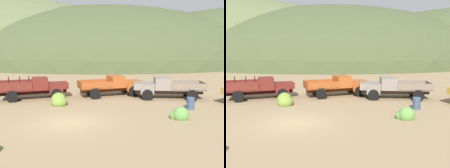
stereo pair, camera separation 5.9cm
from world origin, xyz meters
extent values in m
plane|color=#937A56|center=(0.00, 0.00, 0.00)|extent=(300.00, 300.00, 0.00)
ellipsoid|color=#424C2D|center=(3.33, 69.60, 0.00)|extent=(97.85, 84.46, 34.89)
cube|color=black|center=(-4.08, 7.39, 0.66)|extent=(5.72, 2.57, 0.36)
cube|color=maroon|center=(-2.08, 8.02, 1.11)|extent=(2.20, 2.08, 0.55)
cube|color=#B7B2A8|center=(-1.27, 8.27, 1.09)|extent=(0.41, 1.08, 0.44)
cylinder|color=maroon|center=(-2.02, 7.03, 0.76)|extent=(1.20, 0.53, 1.20)
cylinder|color=maroon|center=(-2.59, 8.86, 0.76)|extent=(1.20, 0.53, 1.20)
cube|color=maroon|center=(-3.57, 7.55, 1.36)|extent=(1.82, 2.16, 1.05)
cube|color=black|center=(-3.00, 7.73, 1.57)|extent=(0.52, 1.52, 0.59)
cube|color=maroon|center=(-5.58, 6.92, 0.90)|extent=(3.33, 2.71, 0.12)
cube|color=maroon|center=(-5.29, 6.00, 1.31)|extent=(2.78, 0.96, 0.70)
cube|color=maroon|center=(-5.87, 7.85, 1.31)|extent=(2.78, 0.96, 0.70)
cube|color=black|center=(-5.70, 5.87, 1.91)|extent=(0.10, 0.10, 0.50)
cube|color=black|center=(-4.87, 6.13, 1.91)|extent=(0.10, 0.10, 0.50)
cube|color=black|center=(-4.19, 6.34, 1.91)|extent=(0.10, 0.10, 0.50)
cylinder|color=black|center=(-2.01, 6.98, 0.48)|extent=(1.00, 0.55, 0.96)
cylinder|color=black|center=(-2.61, 8.91, 0.48)|extent=(1.00, 0.55, 0.96)
cylinder|color=black|center=(-5.51, 5.89, 0.48)|extent=(1.00, 0.55, 0.96)
cylinder|color=black|center=(-6.11, 7.81, 0.48)|extent=(1.00, 0.55, 0.96)
cube|color=#51220D|center=(2.84, 8.53, 0.66)|extent=(5.76, 2.59, 0.36)
cube|color=#A34C1E|center=(4.86, 9.16, 1.11)|extent=(2.22, 2.11, 0.55)
cube|color=#B7B2A8|center=(5.67, 9.41, 1.09)|extent=(0.41, 1.11, 0.44)
cylinder|color=#A34C1E|center=(4.92, 8.15, 0.76)|extent=(1.20, 0.53, 1.20)
cylinder|color=#A34C1E|center=(4.34, 10.02, 0.76)|extent=(1.20, 0.53, 1.20)
cube|color=#A34C1E|center=(3.36, 8.69, 1.36)|extent=(1.83, 2.21, 1.05)
cube|color=black|center=(3.93, 8.87, 1.57)|extent=(0.53, 1.55, 0.59)
cube|color=#97471E|center=(1.34, 8.06, 0.90)|extent=(3.36, 2.75, 0.12)
cube|color=#97471E|center=(1.63, 7.12, 1.23)|extent=(2.80, 0.96, 0.55)
cube|color=#97471E|center=(1.05, 9.00, 1.23)|extent=(2.80, 0.96, 0.55)
cube|color=#97471E|center=(0.01, 7.65, 1.23)|extent=(0.68, 1.92, 0.55)
cylinder|color=black|center=(4.94, 8.10, 0.48)|extent=(1.00, 0.55, 0.96)
cylinder|color=black|center=(4.32, 10.07, 0.48)|extent=(1.00, 0.55, 0.96)
cylinder|color=black|center=(1.42, 7.00, 0.48)|extent=(1.00, 0.55, 0.96)
cylinder|color=black|center=(0.80, 8.97, 0.48)|extent=(1.00, 0.55, 0.96)
cube|color=#3D322D|center=(8.03, 7.19, 0.66)|extent=(6.02, 1.70, 0.36)
cube|color=slate|center=(5.85, 7.44, 1.11)|extent=(2.07, 2.03, 0.55)
cube|color=#B7B2A8|center=(4.98, 7.54, 1.09)|extent=(0.22, 1.26, 0.44)
cylinder|color=slate|center=(6.23, 8.49, 0.76)|extent=(1.21, 0.32, 1.20)
cylinder|color=slate|center=(5.98, 6.34, 0.76)|extent=(1.21, 0.32, 1.20)
cube|color=slate|center=(7.47, 7.26, 1.36)|extent=(1.61, 2.24, 1.05)
cube|color=black|center=(6.85, 7.33, 1.57)|extent=(0.25, 1.78, 0.59)
cube|color=#746354|center=(9.64, 7.01, 0.90)|extent=(3.23, 2.52, 0.12)
cube|color=#746354|center=(9.77, 8.09, 1.23)|extent=(2.99, 0.44, 0.55)
cube|color=#746354|center=(9.52, 5.92, 1.23)|extent=(2.99, 0.44, 0.55)
cube|color=#746354|center=(11.07, 6.84, 1.23)|extent=(0.35, 2.19, 0.55)
cylinder|color=black|center=(6.23, 8.55, 0.48)|extent=(0.99, 0.39, 0.96)
cylinder|color=black|center=(5.97, 6.28, 0.48)|extent=(0.99, 0.39, 0.96)
cylinder|color=black|center=(10.02, 8.11, 0.48)|extent=(0.99, 0.39, 0.96)
cylinder|color=black|center=(9.76, 5.84, 0.48)|extent=(0.99, 0.39, 0.96)
cylinder|color=#384C6B|center=(8.61, 3.02, 0.45)|extent=(0.58, 0.58, 0.90)
torus|color=#27354A|center=(8.61, 3.02, 0.63)|extent=(0.62, 0.62, 0.03)
torus|color=#27354A|center=(8.61, 3.02, 0.27)|extent=(0.62, 0.62, 0.03)
ellipsoid|color=#5B8E42|center=(6.82, 0.66, 0.19)|extent=(0.86, 0.77, 0.70)
ellipsoid|color=#5B8E42|center=(7.08, 0.48, 0.29)|extent=(1.05, 0.94, 1.04)
ellipsoid|color=#5B8E42|center=(9.46, 9.84, 0.23)|extent=(1.00, 0.90, 0.83)
ellipsoid|color=#5B8E42|center=(9.32, 9.93, 0.21)|extent=(0.74, 0.66, 0.76)
ellipsoid|color=#5B8E42|center=(9.48, 9.92, 0.28)|extent=(1.01, 0.91, 1.03)
ellipsoid|color=olive|center=(-1.43, 4.75, 0.36)|extent=(1.22, 1.10, 1.31)
ellipsoid|color=olive|center=(-1.36, 4.64, 0.27)|extent=(1.26, 1.14, 1.00)
ellipsoid|color=olive|center=(-1.54, 4.83, 0.24)|extent=(0.93, 0.83, 0.89)
camera|label=1|loc=(2.11, -14.73, 4.52)|focal=39.73mm
camera|label=2|loc=(2.17, -14.73, 4.52)|focal=39.73mm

